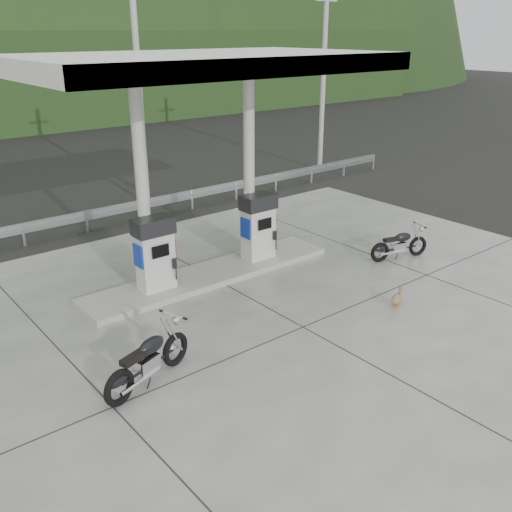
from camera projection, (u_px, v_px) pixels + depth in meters
ground at (273, 312)px, 13.17m from camera, size 160.00×160.00×0.00m
forecourt_apron at (273, 311)px, 13.16m from camera, size 18.00×14.00×0.02m
pump_island at (211, 274)px, 14.94m from camera, size 7.00×1.40×0.15m
gas_pump_left at (155, 254)px, 13.64m from camera, size 0.95×0.55×1.80m
gas_pump_right at (258, 227)px, 15.51m from camera, size 0.95×0.55×1.80m
canopy_column_left at (142, 185)px, 13.33m from camera, size 0.30×0.30×5.00m
canopy_column_right at (249, 166)px, 15.21m from camera, size 0.30×0.30×5.00m
canopy_roof at (204, 62)px, 12.98m from camera, size 8.50×5.00×0.40m
guardrail at (115, 205)px, 18.68m from camera, size 26.00×0.16×1.42m
road at (74, 202)px, 21.46m from camera, size 60.00×7.00×0.01m
utility_pole_b at (139, 94)px, 19.71m from camera, size 0.22×0.22×8.00m
utility_pole_c at (323, 80)px, 24.98m from camera, size 0.22×0.22×8.00m
motorcycle_left at (148, 360)px, 10.30m from camera, size 2.12×1.26×0.96m
motorcycle_right at (399, 245)px, 16.02m from camera, size 1.81×1.02×0.82m
duck at (397, 299)px, 13.28m from camera, size 0.55×0.26×0.38m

